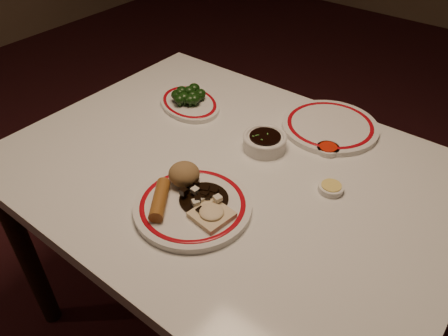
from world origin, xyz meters
TOP-DOWN VIEW (x-y plane):
  - ground at (0.00, 0.00)m, footprint 7.00×7.00m
  - dining_table at (0.00, 0.00)m, footprint 1.20×0.90m
  - main_plate at (0.03, -0.18)m, footprint 0.36×0.36m
  - rice_mound at (-0.04, -0.14)m, footprint 0.08×0.08m
  - spring_roll at (-0.03, -0.23)m, footprint 0.10×0.12m
  - fried_wonton at (0.09, -0.19)m, footprint 0.09×0.09m
  - stirfry_heap at (0.04, -0.15)m, footprint 0.12×0.12m
  - broccoli_plate at (-0.29, 0.17)m, footprint 0.28×0.27m
  - broccoli_pile at (-0.29, 0.17)m, footprint 0.10×0.12m
  - soy_bowl at (0.03, 0.13)m, footprint 0.12×0.12m
  - sweet_sour_dish at (0.17, 0.22)m, footprint 0.06×0.06m
  - mustard_dish at (0.26, 0.08)m, footprint 0.06×0.06m
  - far_plate at (0.12, 0.33)m, footprint 0.34×0.34m

SIDE VIEW (x-z plane):
  - ground at x=0.00m, z-range 0.00..0.00m
  - dining_table at x=0.00m, z-range 0.28..1.03m
  - sweet_sour_dish at x=0.17m, z-range 0.75..0.77m
  - mustard_dish at x=0.26m, z-range 0.75..0.77m
  - broccoli_plate at x=-0.29m, z-range 0.75..0.77m
  - far_plate at x=0.12m, z-range 0.75..0.77m
  - main_plate at x=0.03m, z-range 0.75..0.77m
  - soy_bowl at x=0.03m, z-range 0.75..0.79m
  - stirfry_heap at x=0.04m, z-range 0.76..0.79m
  - fried_wonton at x=0.09m, z-range 0.77..0.79m
  - spring_roll at x=-0.03m, z-range 0.77..0.80m
  - broccoli_pile at x=-0.29m, z-range 0.76..0.82m
  - rice_mound at x=-0.04m, z-range 0.77..0.82m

